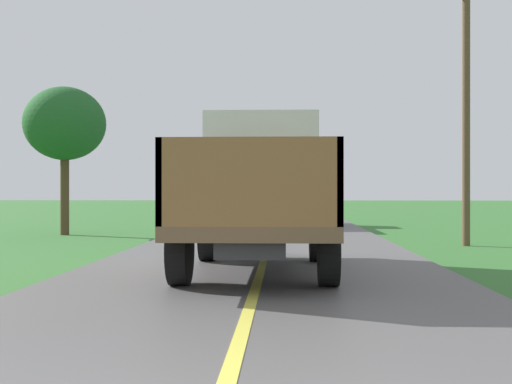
% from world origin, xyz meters
% --- Properties ---
extents(banana_truck_near, '(2.38, 5.82, 2.80)m').
position_xyz_m(banana_truck_near, '(-0.02, 9.21, 1.47)').
color(banana_truck_near, '#2D2D30').
rests_on(banana_truck_near, road_surface).
extents(banana_truck_far, '(2.38, 5.81, 2.80)m').
position_xyz_m(banana_truck_far, '(-0.48, 24.56, 1.48)').
color(banana_truck_far, '#2D2D30').
rests_on(banana_truck_far, road_surface).
extents(utility_pole_roadside, '(1.76, 0.20, 6.92)m').
position_xyz_m(utility_pole_roadside, '(5.09, 14.90, 3.72)').
color(utility_pole_roadside, brown).
rests_on(utility_pole_roadside, ground).
extents(roadside_tree_near_left, '(2.63, 2.63, 4.79)m').
position_xyz_m(roadside_tree_near_left, '(-6.72, 18.73, 3.58)').
color(roadside_tree_near_left, '#4C3823').
rests_on(roadside_tree_near_left, ground).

